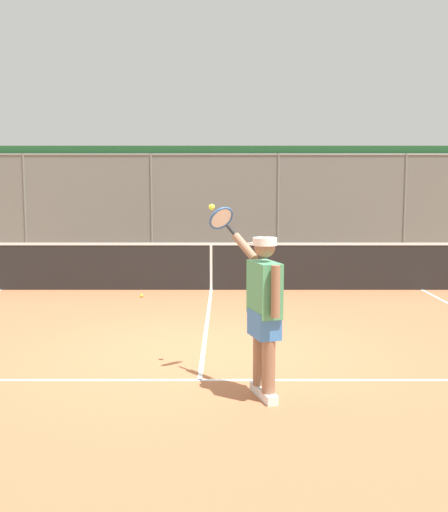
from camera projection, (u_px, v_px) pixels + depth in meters
The scene contains 6 objects.
ground_plane at pixel (203, 352), 7.51m from camera, with size 60.00×60.00×0.00m, color #A8603D.
court_line_markings at pixel (198, 390), 6.08m from camera, with size 8.62×10.39×0.01m.
fence_backdrop at pixel (215, 204), 17.06m from camera, with size 20.53×1.37×3.22m.
tennis_net at pixel (211, 266), 12.00m from camera, with size 11.07×0.09×1.07m.
tennis_player at pixel (263, 305), 5.79m from camera, with size 0.76×1.22×1.88m.
tennis_ball_near_baseline at pixel (142, 296), 11.23m from camera, with size 0.07×0.07×0.07m, color #C1D138.
Camera 1 is at (-0.26, 7.33, 2.06)m, focal length 41.71 mm.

